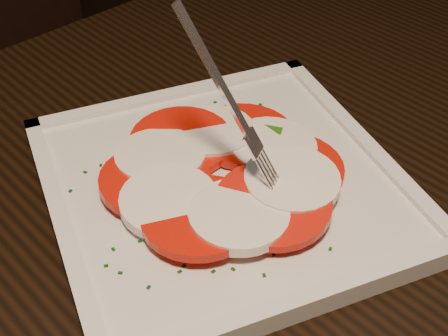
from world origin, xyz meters
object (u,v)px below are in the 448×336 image
at_px(chair, 22,39).
at_px(fork, 215,96).
at_px(table, 238,267).
at_px(plate, 224,186).

relative_size(chair, fork, 6.04).
xyz_separation_m(table, plate, (-0.01, 0.01, 0.11)).
xyz_separation_m(chair, plate, (-0.09, -0.79, 0.22)).
xyz_separation_m(plate, fork, (-0.01, -0.00, 0.11)).
distance_m(chair, plate, 0.83).
relative_size(table, plate, 4.06).
distance_m(table, plate, 0.11).
bearing_deg(chair, table, -107.73).
height_order(chair, plate, chair).
distance_m(table, fork, 0.22).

